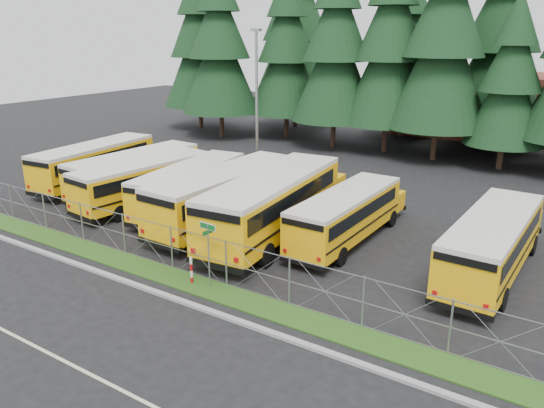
{
  "coord_description": "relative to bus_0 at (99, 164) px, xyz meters",
  "views": [
    {
      "loc": [
        14.29,
        -16.5,
        9.98
      ],
      "look_at": [
        0.97,
        4.0,
        1.98
      ],
      "focal_mm": 35.0,
      "sensor_mm": 36.0,
      "label": 1
    }
  ],
  "objects": [
    {
      "name": "ground",
      "position": [
        14.56,
        -6.4,
        -1.41
      ],
      "size": [
        120.0,
        120.0,
        0.0
      ],
      "primitive_type": "plane",
      "color": "black",
      "rests_on": "ground"
    },
    {
      "name": "curb",
      "position": [
        14.56,
        -9.5,
        -1.35
      ],
      "size": [
        50.0,
        0.25,
        0.12
      ],
      "primitive_type": "cube",
      "color": "gray",
      "rests_on": "ground"
    },
    {
      "name": "grass_verge",
      "position": [
        14.56,
        -8.1,
        -1.38
      ],
      "size": [
        50.0,
        1.4,
        0.06
      ],
      "primitive_type": "cube",
      "color": "#1F4814",
      "rests_on": "ground"
    },
    {
      "name": "road_lane_line",
      "position": [
        14.56,
        -14.4,
        -1.4
      ],
      "size": [
        50.0,
        0.12,
        0.01
      ],
      "primitive_type": "cube",
      "color": "beige",
      "rests_on": "ground"
    },
    {
      "name": "chainlink_fence",
      "position": [
        14.56,
        -7.4,
        -0.41
      ],
      "size": [
        44.0,
        0.1,
        2.0
      ],
      "primitive_type": null,
      "color": "gray",
      "rests_on": "ground"
    },
    {
      "name": "brick_building",
      "position": [
        20.56,
        33.6,
        1.59
      ],
      "size": [
        22.0,
        10.0,
        6.0
      ],
      "primitive_type": "cube",
      "color": "brown",
      "rests_on": "ground"
    },
    {
      "name": "bus_0",
      "position": [
        0.0,
        0.0,
        0.0
      ],
      "size": [
        3.52,
        10.94,
        2.82
      ],
      "primitive_type": null,
      "rotation": [
        0.0,
        0.0,
        0.09
      ],
      "color": "#FFA708",
      "rests_on": "ground"
    },
    {
      "name": "bus_1",
      "position": [
        4.13,
        -0.24,
        -0.03
      ],
      "size": [
        3.07,
        10.65,
        2.76
      ],
      "primitive_type": null,
      "rotation": [
        0.0,
        0.0,
        -0.06
      ],
      "color": "#FFA708",
      "rests_on": "ground"
    },
    {
      "name": "bus_2",
      "position": [
        6.14,
        -1.37,
        -0.05
      ],
      "size": [
        3.53,
        10.59,
        2.72
      ],
      "primitive_type": null,
      "rotation": [
        0.0,
        0.0,
        -0.11
      ],
      "color": "#FFA708",
      "rests_on": "ground"
    },
    {
      "name": "bus_3",
      "position": [
        9.05,
        -0.7,
        -0.06
      ],
      "size": [
        3.76,
        10.53,
        2.7
      ],
      "primitive_type": null,
      "rotation": [
        0.0,
        0.0,
        0.13
      ],
      "color": "#FFA708",
      "rests_on": "ground"
    },
    {
      "name": "bus_4",
      "position": [
        12.24,
        -1.38,
        0.12
      ],
      "size": [
        3.09,
        11.75,
        3.06
      ],
      "primitive_type": null,
      "rotation": [
        0.0,
        0.0,
        -0.03
      ],
      "color": "#FFA708",
      "rests_on": "ground"
    },
    {
      "name": "bus_5",
      "position": [
        15.27,
        -1.52,
        0.22
      ],
      "size": [
        4.11,
        12.65,
        3.26
      ],
      "primitive_type": null,
      "rotation": [
        0.0,
        0.0,
        0.1
      ],
      "color": "#FFA708",
      "rests_on": "ground"
    },
    {
      "name": "bus_6",
      "position": [
        18.63,
        -0.22,
        -0.12
      ],
      "size": [
        2.43,
        9.84,
        2.57
      ],
      "primitive_type": null,
      "rotation": [
        0.0,
        0.0,
        -0.01
      ],
      "color": "#FFA708",
      "rests_on": "ground"
    },
    {
      "name": "bus_east",
      "position": [
        25.42,
        -0.41,
        -0.04
      ],
      "size": [
        2.7,
        10.49,
        2.74
      ],
      "primitive_type": null,
      "rotation": [
        0.0,
        0.0,
        -0.02
      ],
      "color": "#FFA708",
      "rests_on": "ground"
    },
    {
      "name": "street_sign",
      "position": [
        16.12,
        -7.95,
        0.62
      ],
      "size": [
        0.84,
        0.55,
        2.81
      ],
      "color": "gray",
      "rests_on": "ground"
    },
    {
      "name": "striped_bollard",
      "position": [
        15.25,
        -8.06,
        -0.81
      ],
      "size": [
        0.11,
        0.11,
        1.2
      ],
      "primitive_type": "cylinder",
      "color": "#B20C0C",
      "rests_on": "ground"
    },
    {
      "name": "light_standard",
      "position": [
        7.54,
        7.96,
        4.09
      ],
      "size": [
        0.7,
        0.35,
        10.14
      ],
      "color": "gray",
      "rests_on": "ground"
    },
    {
      "name": "conifer_0",
      "position": [
        -8.75,
        20.9,
        6.8
      ],
      "size": [
        7.42,
        7.42,
        16.41
      ],
      "primitive_type": null,
      "color": "black",
      "rests_on": "ground"
    },
    {
      "name": "conifer_1",
      "position": [
        -3.71,
        18.12,
        6.91
      ],
      "size": [
        7.52,
        7.52,
        16.63
      ],
      "primitive_type": null,
      "color": "black",
      "rests_on": "ground"
    },
    {
      "name": "conifer_2",
      "position": [
        1.8,
        21.35,
        6.56
      ],
      "size": [
        7.2,
        7.2,
        15.93
      ],
      "primitive_type": null,
      "color": "black",
      "rests_on": "ground"
    },
    {
      "name": "conifer_3",
      "position": [
        7.77,
        19.62,
        6.92
      ],
      "size": [
        7.54,
        7.54,
        16.67
      ],
      "primitive_type": null,
      "color": "black",
      "rests_on": "ground"
    },
    {
      "name": "conifer_4",
      "position": [
        12.41,
        20.25,
        7.05
      ],
      "size": [
        7.65,
        7.65,
        16.92
      ],
      "primitive_type": null,
      "color": "black",
      "rests_on": "ground"
    },
    {
      "name": "conifer_5",
      "position": [
        16.85,
        19.7,
        7.53
      ],
      "size": [
        8.08,
        8.08,
        17.87
      ],
      "primitive_type": null,
      "color": "black",
      "rests_on": "ground"
    },
    {
      "name": "conifer_6",
      "position": [
        22.0,
        19.35,
        4.99
      ],
      "size": [
        5.79,
        5.79,
        12.81
      ],
      "primitive_type": null,
      "color": "black",
      "rests_on": "ground"
    },
    {
      "name": "conifer_10",
      "position": [
        -0.5,
        26.84,
        8.56
      ],
      "size": [
        9.02,
        9.02,
        19.94
      ],
      "primitive_type": null,
      "color": "black",
      "rests_on": "ground"
    },
    {
      "name": "conifer_11",
      "position": [
        11.13,
        27.65,
        6.7
      ],
      "size": [
        7.33,
        7.33,
        16.21
      ],
      "primitive_type": null,
      "color": "black",
      "rests_on": "ground"
    },
    {
      "name": "conifer_12",
      "position": [
        19.75,
        25.94,
        7.78
      ],
      "size": [
        8.31,
        8.31,
        18.39
      ],
      "primitive_type": null,
      "color": "black",
      "rests_on": "ground"
    }
  ]
}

